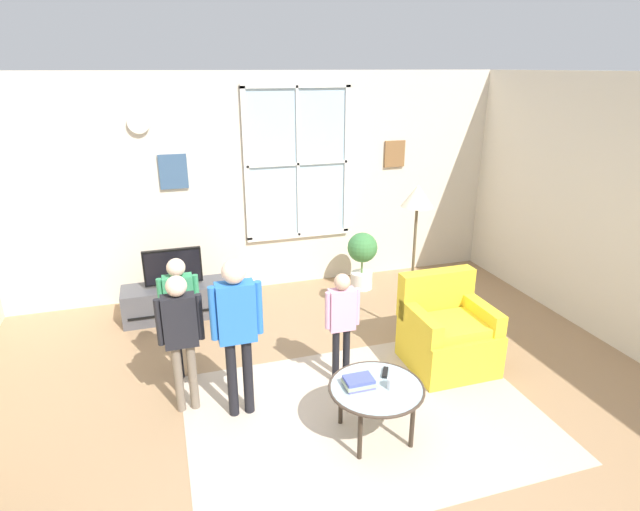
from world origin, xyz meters
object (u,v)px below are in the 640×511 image
at_px(television, 173,267).
at_px(person_pink_shirt, 342,316).
at_px(person_blue_shirt, 237,321).
at_px(floor_lamp, 417,211).
at_px(cup, 393,383).
at_px(remote_near_books, 385,372).
at_px(person_green_shirt, 180,305).
at_px(armchair, 447,333).
at_px(book_stack, 359,382).
at_px(potted_plant_by_window, 362,255).
at_px(tv_stand, 176,301).
at_px(person_black_shirt, 181,329).
at_px(coffee_table, 376,390).

xyz_separation_m(television, person_pink_shirt, (1.37, -1.79, 0.05)).
distance_m(person_blue_shirt, floor_lamp, 2.19).
height_order(cup, remote_near_books, cup).
bearing_deg(person_blue_shirt, person_pink_shirt, 11.65).
xyz_separation_m(television, person_green_shirt, (0.02, -1.30, 0.12)).
bearing_deg(remote_near_books, person_blue_shirt, 158.07).
distance_m(television, armchair, 3.05).
distance_m(armchair, book_stack, 1.39).
bearing_deg(potted_plant_by_window, television, -176.89).
bearing_deg(cup, person_pink_shirt, 97.68).
xyz_separation_m(tv_stand, person_green_shirt, (0.02, -1.31, 0.54)).
bearing_deg(person_green_shirt, person_blue_shirt, -59.37).
height_order(armchair, floor_lamp, floor_lamp).
relative_size(remote_near_books, floor_lamp, 0.09).
distance_m(cup, floor_lamp, 1.94).
bearing_deg(remote_near_books, person_black_shirt, 157.46).
bearing_deg(cup, television, 119.38).
relative_size(tv_stand, television, 1.85).
height_order(cup, potted_plant_by_window, potted_plant_by_window).
height_order(cup, person_blue_shirt, person_blue_shirt).
bearing_deg(floor_lamp, coffee_table, -125.39).
height_order(coffee_table, floor_lamp, floor_lamp).
relative_size(book_stack, person_pink_shirt, 0.22).
relative_size(armchair, person_black_shirt, 0.72).
bearing_deg(cup, book_stack, 155.94).
xyz_separation_m(person_pink_shirt, potted_plant_by_window, (0.97, 1.92, -0.21)).
distance_m(armchair, person_black_shirt, 2.47).
height_order(armchair, remote_near_books, armchair).
relative_size(television, person_black_shirt, 0.52).
height_order(armchair, potted_plant_by_window, armchair).
relative_size(remote_near_books, person_blue_shirt, 0.10).
relative_size(cup, remote_near_books, 0.62).
relative_size(television, floor_lamp, 0.39).
bearing_deg(tv_stand, armchair, -36.79).
bearing_deg(potted_plant_by_window, coffee_table, -109.64).
bearing_deg(person_green_shirt, tv_stand, 90.78).
height_order(remote_near_books, person_green_shirt, person_green_shirt).
xyz_separation_m(television, potted_plant_by_window, (2.33, 0.13, -0.16)).
relative_size(person_black_shirt, person_green_shirt, 1.03).
distance_m(remote_near_books, potted_plant_by_window, 2.68).
relative_size(person_black_shirt, floor_lamp, 0.74).
relative_size(remote_near_books, person_black_shirt, 0.12).
bearing_deg(television, potted_plant_by_window, 3.11).
relative_size(coffee_table, person_blue_shirt, 0.54).
xyz_separation_m(armchair, remote_near_books, (-0.92, -0.61, 0.12)).
height_order(book_stack, floor_lamp, floor_lamp).
bearing_deg(armchair, person_pink_shirt, 178.91).
bearing_deg(book_stack, person_pink_shirt, 80.65).
bearing_deg(tv_stand, floor_lamp, -25.91).
relative_size(person_blue_shirt, floor_lamp, 0.83).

